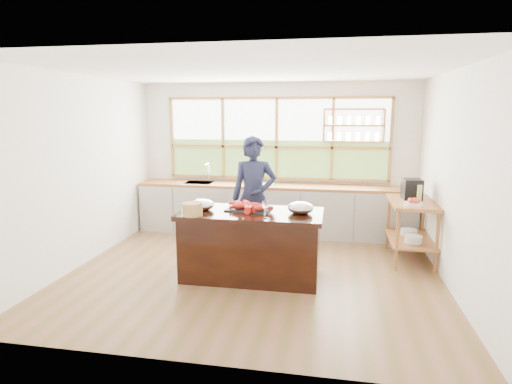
% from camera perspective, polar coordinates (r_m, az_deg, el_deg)
% --- Properties ---
extents(ground_plane, '(5.00, 5.00, 0.00)m').
position_cam_1_polar(ground_plane, '(6.02, -0.27, -10.58)').
color(ground_plane, brown).
extents(room_shell, '(5.02, 4.52, 2.71)m').
position_cam_1_polar(room_shell, '(6.13, 0.84, 6.64)').
color(room_shell, white).
rests_on(room_shell, ground_plane).
extents(back_counter, '(4.90, 0.63, 0.90)m').
position_cam_1_polar(back_counter, '(7.72, 2.26, -2.28)').
color(back_counter, '#A5A49D').
rests_on(back_counter, ground_plane).
extents(right_shelf_unit, '(0.62, 1.10, 0.90)m').
position_cam_1_polar(right_shelf_unit, '(6.69, 20.02, -3.63)').
color(right_shelf_unit, '#985A2C').
rests_on(right_shelf_unit, ground_plane).
extents(island, '(1.85, 0.90, 0.90)m').
position_cam_1_polar(island, '(5.68, -0.65, -7.03)').
color(island, black).
rests_on(island, ground_plane).
extents(cook, '(0.73, 0.54, 1.83)m').
position_cam_1_polar(cook, '(6.39, -0.27, -0.76)').
color(cook, '#1A1D37').
rests_on(cook, ground_plane).
extents(potted_plant, '(0.14, 0.10, 0.25)m').
position_cam_1_polar(potted_plant, '(7.74, -0.37, 2.06)').
color(potted_plant, slate).
rests_on(potted_plant, back_counter).
extents(cutting_board, '(0.40, 0.31, 0.01)m').
position_cam_1_polar(cutting_board, '(7.66, 0.90, 1.08)').
color(cutting_board, '#5EC742').
rests_on(cutting_board, back_counter).
extents(espresso_machine, '(0.29, 0.31, 0.30)m').
position_cam_1_polar(espresso_machine, '(6.75, 20.05, 0.36)').
color(espresso_machine, black).
rests_on(espresso_machine, right_shelf_unit).
extents(wine_bottle, '(0.07, 0.07, 0.27)m').
position_cam_1_polar(wine_bottle, '(6.44, 20.96, -0.32)').
color(wine_bottle, '#A0AC4F').
rests_on(wine_bottle, right_shelf_unit).
extents(fruit_bowl, '(0.24, 0.24, 0.11)m').
position_cam_1_polar(fruit_bowl, '(6.28, 20.27, -1.38)').
color(fruit_bowl, silver).
rests_on(fruit_bowl, right_shelf_unit).
extents(slate_board, '(0.61, 0.49, 0.02)m').
position_cam_1_polar(slate_board, '(5.66, -0.94, -2.34)').
color(slate_board, black).
rests_on(slate_board, island).
extents(lobster_pile, '(0.55, 0.48, 0.08)m').
position_cam_1_polar(lobster_pile, '(5.64, -1.05, -1.87)').
color(lobster_pile, red).
rests_on(lobster_pile, slate_board).
extents(mixing_bowl_left, '(0.31, 0.31, 0.15)m').
position_cam_1_polar(mixing_bowl_left, '(5.71, -7.17, -1.71)').
color(mixing_bowl_left, '#B0B2B6').
rests_on(mixing_bowl_left, island).
extents(mixing_bowl_right, '(0.33, 0.33, 0.16)m').
position_cam_1_polar(mixing_bowl_right, '(5.50, 5.96, -2.12)').
color(mixing_bowl_right, '#B0B2B6').
rests_on(mixing_bowl_right, island).
extents(wine_glass, '(0.08, 0.08, 0.22)m').
position_cam_1_polar(wine_glass, '(5.20, 1.23, -1.76)').
color(wine_glass, white).
rests_on(wine_glass, island).
extents(wicker_basket, '(0.25, 0.25, 0.16)m').
position_cam_1_polar(wicker_basket, '(5.40, -8.48, -2.29)').
color(wicker_basket, tan).
rests_on(wicker_basket, island).
extents(parchment_roll, '(0.09, 0.30, 0.08)m').
position_cam_1_polar(parchment_roll, '(5.95, -8.10, -1.48)').
color(parchment_roll, silver).
rests_on(parchment_roll, island).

